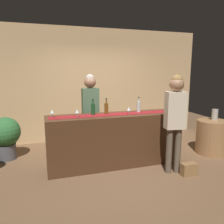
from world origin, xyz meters
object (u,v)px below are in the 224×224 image
object	(u,v)px
wine_bottle_clear	(139,107)
wine_glass_far_end	(77,112)
vase_on_side_table	(215,115)
wine_glass_near_customer	(52,112)
wine_glass_mid_counter	(129,109)
handbag	(189,169)
potted_plant_tall	(5,135)
bartender	(90,106)
round_side_table	(212,137)
wine_bottle_amber	(106,108)
wine_bottle_green	(93,109)
customer_sipping	(175,113)

from	to	relation	value
wine_bottle_clear	wine_glass_far_end	world-z (taller)	wine_bottle_clear
wine_glass_far_end	vase_on_side_table	size ratio (longest dim) A/B	0.60
wine_glass_near_customer	wine_glass_far_end	world-z (taller)	same
wine_glass_near_customer	wine_glass_far_end	distance (m)	0.44
wine_glass_mid_counter	wine_glass_far_end	distance (m)	0.97
wine_glass_far_end	wine_glass_near_customer	bearing A→B (deg)	165.51
wine_glass_far_end	handbag	size ratio (longest dim) A/B	0.51
wine_glass_near_customer	potted_plant_tall	world-z (taller)	wine_glass_near_customer
bartender	round_side_table	xyz separation A→B (m)	(2.60, -0.64, -0.72)
handbag	vase_on_side_table	bearing A→B (deg)	34.05
round_side_table	potted_plant_tall	bearing A→B (deg)	167.03
wine_bottle_clear	wine_bottle_amber	size ratio (longest dim) A/B	1.00
bartender	potted_plant_tall	distance (m)	1.84
round_side_table	vase_on_side_table	size ratio (longest dim) A/B	3.08
wine_glass_far_end	round_side_table	xyz separation A→B (m)	(2.98, -0.01, -0.73)
wine_glass_near_customer	wine_glass_far_end	size ratio (longest dim) A/B	1.00
wine_glass_far_end	wine_bottle_green	bearing A→B (deg)	21.01
wine_glass_near_customer	vase_on_side_table	distance (m)	3.48
wine_bottle_green	vase_on_side_table	bearing A→B (deg)	-1.68
wine_glass_mid_counter	bartender	world-z (taller)	bartender
wine_glass_mid_counter	round_side_table	distance (m)	2.14
wine_glass_near_customer	wine_glass_mid_counter	size ratio (longest dim) A/B	1.00
handbag	wine_bottle_green	bearing A→B (deg)	148.54
wine_bottle_green	potted_plant_tall	size ratio (longest dim) A/B	0.34
wine_bottle_green	handbag	xyz separation A→B (m)	(1.50, -0.92, -1.00)
wine_glass_near_customer	vase_on_side_table	bearing A→B (deg)	-1.11
wine_bottle_clear	customer_sipping	size ratio (longest dim) A/B	0.17
round_side_table	potted_plant_tall	size ratio (longest dim) A/B	0.83
wine_glass_mid_counter	customer_sipping	size ratio (longest dim) A/B	0.08
wine_glass_near_customer	round_side_table	xyz separation A→B (m)	(3.40, -0.12, -0.73)
wine_bottle_clear	handbag	world-z (taller)	wine_bottle_clear
wine_bottle_green	round_side_table	size ratio (longest dim) A/B	0.41
wine_bottle_clear	handbag	distance (m)	1.48
wine_bottle_clear	bartender	bearing A→B (deg)	150.05
wine_glass_mid_counter	handbag	bearing A→B (deg)	-41.55
wine_bottle_green	round_side_table	bearing A→B (deg)	-2.81
wine_bottle_green	wine_glass_mid_counter	bearing A→B (deg)	-14.23
wine_bottle_clear	wine_glass_near_customer	xyz separation A→B (m)	(-1.67, -0.03, -0.01)
customer_sipping	vase_on_side_table	world-z (taller)	customer_sipping
bartender	handbag	world-z (taller)	bartender
vase_on_side_table	handbag	world-z (taller)	vase_on_side_table
wine_bottle_green	wine_glass_near_customer	bearing A→B (deg)	-179.00
wine_bottle_clear	vase_on_side_table	bearing A→B (deg)	-2.95
wine_bottle_amber	wine_glass_mid_counter	distance (m)	0.43
wine_bottle_clear	wine_glass_near_customer	size ratio (longest dim) A/B	2.10
wine_glass_near_customer	wine_glass_mid_counter	distance (m)	1.40
wine_bottle_amber	potted_plant_tall	xyz separation A→B (m)	(-1.92, 0.85, -0.60)
wine_bottle_amber	wine_glass_mid_counter	size ratio (longest dim) A/B	2.10
wine_bottle_clear	wine_glass_far_end	distance (m)	1.26
vase_on_side_table	wine_bottle_green	bearing A→B (deg)	178.32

